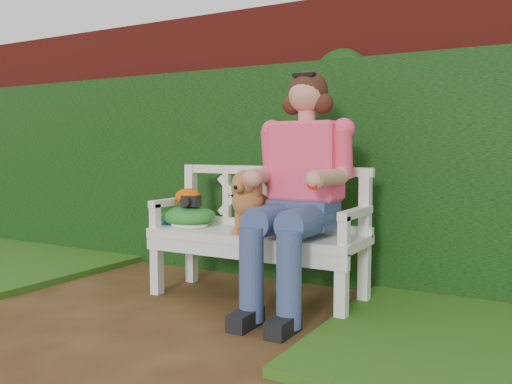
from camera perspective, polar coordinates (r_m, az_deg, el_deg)
The scene contains 10 objects.
ground at distance 3.32m, azimuth -15.85°, elevation -13.96°, with size 60.00×60.00×0.00m, color #3C2510.
brick_wall at distance 4.68m, azimuth 0.68°, elevation 5.27°, with size 10.00×0.30×2.20m, color maroon.
ivy_hedge at distance 4.49m, azimuth -0.67°, elevation 2.11°, with size 10.00×0.18×1.70m, color #205A17.
garden_bench at distance 3.76m, azimuth -0.00°, elevation -7.78°, with size 1.58×0.60×0.48m, color white, non-canonical shape.
seated_woman at distance 3.50m, azimuth 4.93°, elevation 0.49°, with size 0.67×0.90×1.59m, color #CA3D3E, non-canonical shape.
dog at distance 3.63m, azimuth -0.32°, elevation -0.92°, with size 0.29×0.39×0.43m, color olive, non-canonical shape.
tennis_racket at distance 3.97m, azimuth -7.33°, elevation -3.44°, with size 0.54×0.22×0.03m, color white, non-canonical shape.
green_bag at distance 4.03m, azimuth -7.22°, elevation -2.47°, with size 0.42×0.33×0.14m, color green, non-canonical shape.
camera_item at distance 3.96m, azimuth -6.84°, elevation -0.93°, with size 0.12×0.09×0.08m, color black.
baseball_glove at distance 4.01m, azimuth -7.19°, elevation -0.53°, with size 0.20×0.15×0.13m, color #E95000.
Camera 1 is at (2.25, -2.20, 1.05)m, focal length 38.00 mm.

